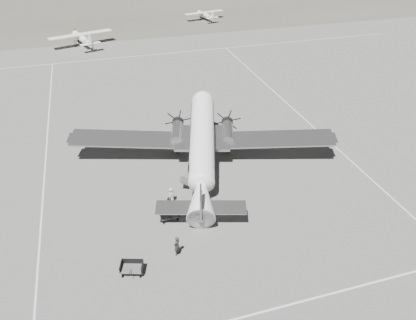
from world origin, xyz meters
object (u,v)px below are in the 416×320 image
(ground_crew, at_px, (177,246))
(light_plane_right, at_px, (205,16))
(baggage_cart_near, at_px, (169,215))
(light_plane_left, at_px, (82,39))
(ramp_agent, at_px, (170,202))
(passenger, at_px, (171,195))
(baggage_cart_far, at_px, (132,268))
(dc3_airliner, at_px, (202,146))

(ground_crew, bearing_deg, light_plane_right, -150.05)
(light_plane_right, height_order, baggage_cart_near, light_plane_right)
(baggage_cart_near, bearing_deg, light_plane_left, 93.67)
(light_plane_right, distance_m, ramp_agent, 66.70)
(light_plane_left, height_order, passenger, light_plane_left)
(baggage_cart_far, relative_size, ramp_agent, 1.01)
(ramp_agent, bearing_deg, passenger, -9.70)
(baggage_cart_near, xyz_separation_m, ramp_agent, (0.35, 1.16, 0.36))
(light_plane_right, relative_size, baggage_cart_near, 5.64)
(ground_crew, xyz_separation_m, passenger, (0.94, 6.30, -0.09))
(baggage_cart_near, relative_size, ground_crew, 0.97)
(dc3_airliner, distance_m, ground_crew, 11.90)
(light_plane_right, bearing_deg, ramp_agent, -120.54)
(baggage_cart_far, xyz_separation_m, passenger, (4.44, 7.18, 0.28))
(baggage_cart_far, distance_m, ground_crew, 3.62)
(light_plane_left, bearing_deg, baggage_cart_far, -105.80)
(dc3_airliner, bearing_deg, passenger, -116.35)
(ramp_agent, xyz_separation_m, passenger, (0.32, 1.09, -0.07))
(dc3_airliner, bearing_deg, ground_crew, -98.52)
(baggage_cart_far, bearing_deg, light_plane_left, 109.02)
(baggage_cart_far, bearing_deg, baggage_cart_near, 70.35)
(dc3_airliner, relative_size, passenger, 17.96)
(light_plane_right, distance_m, passenger, 65.57)
(baggage_cart_near, bearing_deg, ground_crew, -95.73)
(light_plane_left, xyz_separation_m, passenger, (5.73, -49.71, -0.46))
(baggage_cart_far, distance_m, passenger, 8.44)
(dc3_airliner, height_order, light_plane_right, dc3_airliner)
(light_plane_left, distance_m, baggage_cart_near, 52.21)
(dc3_airliner, distance_m, baggage_cart_far, 14.49)
(ramp_agent, bearing_deg, dc3_airliner, -31.93)
(dc3_airliner, bearing_deg, ramp_agent, -112.23)
(light_plane_left, xyz_separation_m, ramp_agent, (5.41, -50.80, -0.39))
(dc3_airliner, height_order, ramp_agent, dc3_airliner)
(ground_crew, relative_size, ramp_agent, 1.03)
(ground_crew, xyz_separation_m, ramp_agent, (0.62, 5.22, -0.02))
(light_plane_right, relative_size, passenger, 6.13)
(baggage_cart_far, relative_size, ground_crew, 0.98)
(dc3_airliner, bearing_deg, light_plane_left, 118.83)
(baggage_cart_far, bearing_deg, dc3_airliner, 71.33)
(baggage_cart_near, height_order, baggage_cart_far, baggage_cart_far)
(light_plane_right, distance_m, ground_crew, 71.84)
(baggage_cart_near, distance_m, ramp_agent, 1.26)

